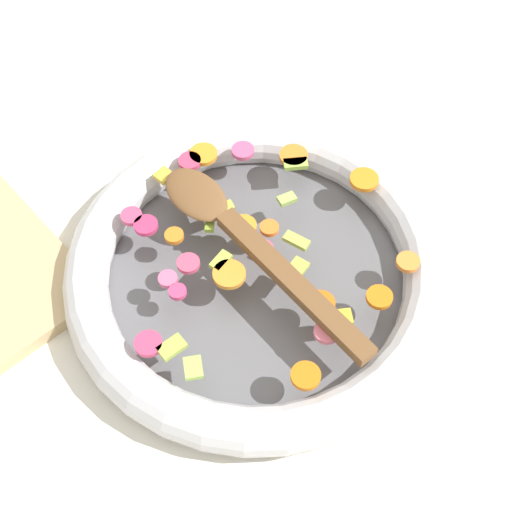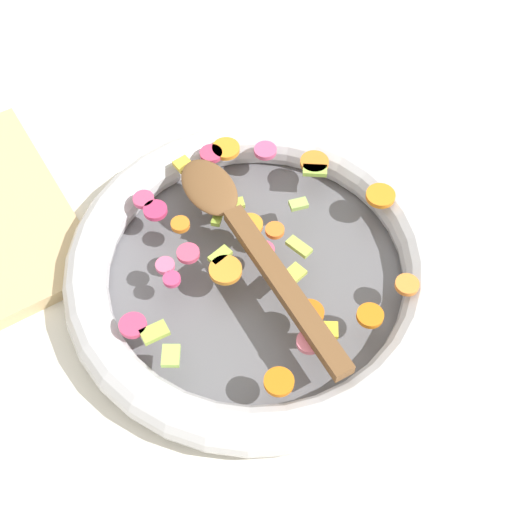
# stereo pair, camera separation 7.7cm
# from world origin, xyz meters

# --- Properties ---
(ground_plane) EXTENTS (4.00, 4.00, 0.00)m
(ground_plane) POSITION_xyz_m (0.00, 0.00, 0.00)
(ground_plane) COLOR silver
(skillet) EXTENTS (0.43, 0.43, 0.05)m
(skillet) POSITION_xyz_m (0.00, 0.00, 0.02)
(skillet) COLOR slate
(skillet) RESTS_ON ground_plane
(chopped_vegetables) EXTENTS (0.33, 0.36, 0.01)m
(chopped_vegetables) POSITION_xyz_m (-0.02, 0.01, 0.05)
(chopped_vegetables) COLOR orange
(chopped_vegetables) RESTS_ON skillet
(wooden_spoon) EXTENTS (0.32, 0.06, 0.01)m
(wooden_spoon) POSITION_xyz_m (-0.02, 0.00, 0.06)
(wooden_spoon) COLOR brown
(wooden_spoon) RESTS_ON chopped_vegetables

